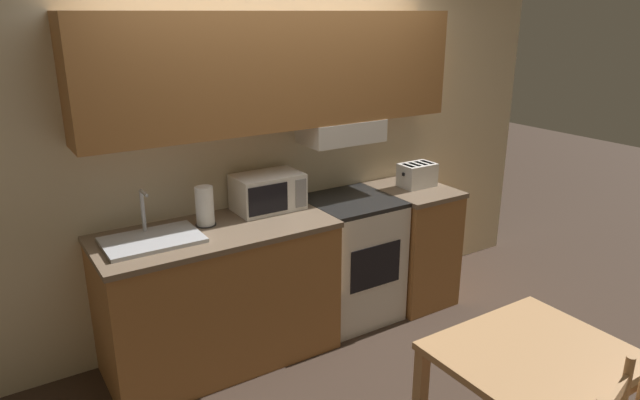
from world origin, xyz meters
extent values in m
plane|color=#3D2D23|center=(0.00, 0.00, 0.00)|extent=(16.00, 16.00, 0.00)
cube|color=beige|center=(0.00, 0.03, 1.27)|extent=(5.03, 0.05, 2.55)
cube|color=#A36B38|center=(0.00, -0.16, 1.87)|extent=(2.63, 0.32, 0.74)
cube|color=white|center=(0.49, -0.16, 1.42)|extent=(0.59, 0.34, 0.16)
cube|color=#A36B38|center=(-0.57, -0.33, 0.45)|extent=(1.49, 0.66, 0.90)
cube|color=#75604C|center=(-0.57, -0.33, 0.92)|extent=(1.51, 0.68, 0.04)
cube|color=#A36B38|center=(1.07, -0.33, 0.45)|extent=(0.50, 0.66, 0.90)
cube|color=#75604C|center=(1.07, -0.33, 0.92)|extent=(0.52, 0.68, 0.04)
cube|color=white|center=(0.49, -0.31, 0.45)|extent=(0.62, 0.61, 0.91)
cube|color=black|center=(0.49, -0.31, 0.92)|extent=(0.62, 0.61, 0.03)
cube|color=black|center=(0.49, -0.62, 0.52)|extent=(0.43, 0.01, 0.32)
cylinder|color=black|center=(0.36, -0.43, 0.93)|extent=(0.09, 0.09, 0.01)
cylinder|color=black|center=(0.63, -0.43, 0.93)|extent=(0.09, 0.09, 0.01)
cylinder|color=black|center=(0.36, -0.18, 0.93)|extent=(0.09, 0.09, 0.01)
cylinder|color=black|center=(0.63, -0.18, 0.93)|extent=(0.09, 0.09, 0.01)
cube|color=white|center=(-0.12, -0.17, 1.06)|extent=(0.46, 0.30, 0.25)
cube|color=black|center=(-0.19, -0.32, 1.06)|extent=(0.29, 0.01, 0.20)
cube|color=gray|center=(0.06, -0.32, 1.06)|extent=(0.08, 0.01, 0.20)
cube|color=white|center=(1.12, -0.31, 1.03)|extent=(0.27, 0.19, 0.18)
cube|color=black|center=(0.97, -0.31, 1.05)|extent=(0.01, 0.02, 0.02)
cube|color=black|center=(1.02, -0.31, 1.11)|extent=(0.04, 0.13, 0.01)
cube|color=black|center=(1.08, -0.31, 1.11)|extent=(0.04, 0.13, 0.01)
cube|color=black|center=(1.15, -0.31, 1.11)|extent=(0.04, 0.13, 0.01)
cube|color=black|center=(1.21, -0.31, 1.11)|extent=(0.04, 0.13, 0.01)
cube|color=#B7BABF|center=(-0.97, -0.33, 0.95)|extent=(0.56, 0.38, 0.02)
cube|color=#4C4F54|center=(-0.97, -0.35, 0.95)|extent=(0.48, 0.28, 0.01)
cylinder|color=#B7BABF|center=(-0.97, -0.19, 1.09)|extent=(0.02, 0.02, 0.26)
cylinder|color=#B7BABF|center=(-0.97, -0.25, 1.22)|extent=(0.02, 0.12, 0.02)
cylinder|color=black|center=(-0.60, -0.23, 0.94)|extent=(0.13, 0.13, 0.01)
cylinder|color=white|center=(-0.60, -0.23, 1.07)|extent=(0.11, 0.11, 0.25)
cube|color=tan|center=(0.26, -2.12, 0.72)|extent=(0.86, 0.76, 0.04)
cube|color=tan|center=(0.65, -1.78, 0.35)|extent=(0.06, 0.06, 0.70)
camera|label=1|loc=(-1.81, -3.50, 2.24)|focal=32.00mm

